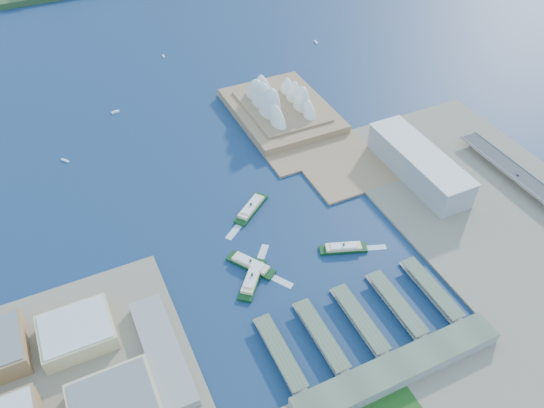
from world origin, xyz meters
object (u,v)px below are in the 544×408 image
car_c (518,175)px  ferry_d (343,247)px  toaster_building (419,164)px  opera_house (281,95)px  ferry_c (252,277)px  ferry_a (251,263)px  ferry_b (251,207)px

car_c → ferry_d: bearing=0.9°
toaster_building → ferry_d: bearing=-155.2°
opera_house → ferry_c: bearing=-121.6°
ferry_a → ferry_b: (35.20, 78.90, 0.23)m
toaster_building → ferry_d: toaster_building is taller
ferry_c → car_c: car_c is taller
ferry_d → ferry_b: bearing=52.8°
toaster_building → car_c: 119.52m
toaster_building → ferry_a: toaster_building is taller
ferry_c → ferry_d: bearing=-141.5°
ferry_b → opera_house: bearing=107.0°
ferry_b → car_c: size_ratio=13.40×
car_c → ferry_a: bearing=-2.9°
opera_house → toaster_building: (90.00, -200.00, -11.50)m
opera_house → ferry_a: bearing=-122.4°
ferry_b → ferry_c: ferry_b is taller
ferry_d → car_c: (247.17, 3.69, 10.61)m
toaster_building → ferry_c: (-252.37, -64.25, -15.19)m
car_c → ferry_b: bearing=-17.2°
ferry_a → ferry_b: bearing=33.2°
ferry_c → opera_house: bearing=-81.3°
ferry_a → car_c: car_c is taller
toaster_building → ferry_b: (-211.00, 32.76, -15.10)m
ferry_b → ferry_d: bearing=-4.2°
toaster_building → ferry_b: 214.07m
opera_house → ferry_d: 274.57m
toaster_building → ferry_b: size_ratio=2.71×
opera_house → car_c: bearing=-54.1°
opera_house → ferry_d: opera_house is taller
opera_house → car_c: opera_house is taller
toaster_building → ferry_c: bearing=-165.7°
opera_house → ferry_a: (-156.20, -246.14, -26.83)m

